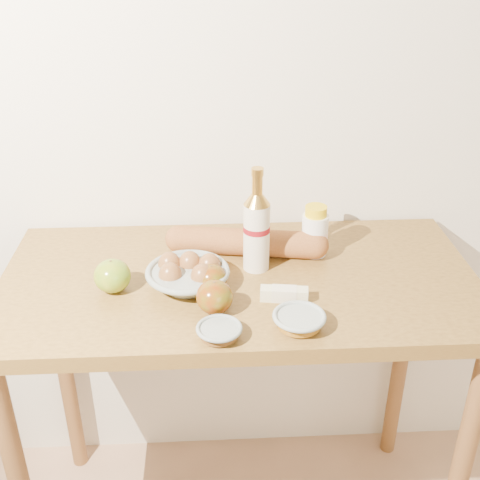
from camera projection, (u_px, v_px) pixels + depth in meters
name	position (u px, v px, depth m)	size (l,w,h in m)	color
back_wall	(233.00, 85.00, 1.62)	(3.50, 0.02, 2.60)	silver
table	(239.00, 317.00, 1.57)	(1.20, 0.60, 0.90)	olive
bourbon_bottle	(257.00, 229.00, 1.50)	(0.08, 0.08, 0.27)	beige
cream_bottle	(315.00, 232.00, 1.59)	(0.08, 0.08, 0.14)	white
egg_bowl	(188.00, 274.00, 1.46)	(0.23, 0.23, 0.07)	gray
baguette	(246.00, 242.00, 1.60)	(0.44, 0.14, 0.07)	#A76533
apple_yellowgreen	(112.00, 276.00, 1.44)	(0.09, 0.09, 0.08)	#9B961F
apple_redgreen_front	(215.00, 297.00, 1.36)	(0.09, 0.09, 0.08)	#910E07
apple_redgreen_right	(212.00, 278.00, 1.44)	(0.09, 0.09, 0.07)	#8E0B07
sugar_bowl	(219.00, 332.00, 1.28)	(0.11, 0.11, 0.03)	gray
syrup_bowl	(299.00, 320.00, 1.32)	(0.13, 0.13, 0.03)	#929F9B
butter_stick	(284.00, 294.00, 1.41)	(0.12, 0.05, 0.03)	beige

